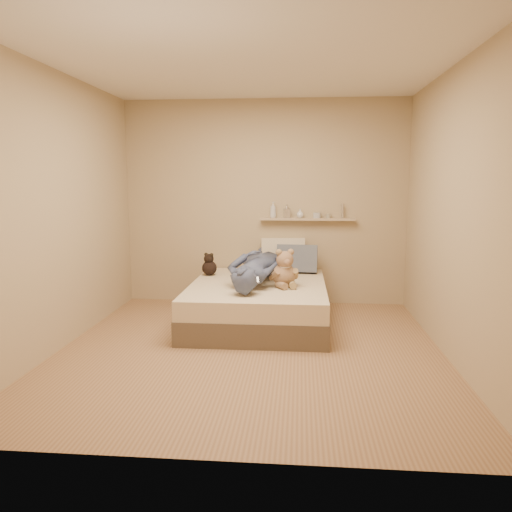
# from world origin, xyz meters

# --- Properties ---
(room) EXTENTS (3.80, 3.80, 3.80)m
(room) POSITION_xyz_m (0.00, 0.00, 1.30)
(room) COLOR #9C7750
(room) RESTS_ON ground
(bed) EXTENTS (1.50, 1.90, 0.45)m
(bed) POSITION_xyz_m (0.00, 0.93, 0.22)
(bed) COLOR brown
(bed) RESTS_ON floor
(game_console) EXTENTS (0.17, 0.09, 0.06)m
(game_console) POSITION_xyz_m (-0.03, 0.37, 0.60)
(game_console) COLOR #A8ABAF
(game_console) RESTS_ON bed
(teddy_bear) EXTENTS (0.33, 0.34, 0.42)m
(teddy_bear) POSITION_xyz_m (0.30, 0.76, 0.62)
(teddy_bear) COLOR tan
(teddy_bear) RESTS_ON bed
(dark_plush) EXTENTS (0.18, 0.18, 0.28)m
(dark_plush) POSITION_xyz_m (-0.63, 1.34, 0.57)
(dark_plush) COLOR black
(dark_plush) RESTS_ON bed
(pillow_cream) EXTENTS (0.58, 0.34, 0.43)m
(pillow_cream) POSITION_xyz_m (0.25, 1.76, 0.65)
(pillow_cream) COLOR beige
(pillow_cream) RESTS_ON bed
(pillow_grey) EXTENTS (0.51, 0.27, 0.37)m
(pillow_grey) POSITION_xyz_m (0.43, 1.62, 0.62)
(pillow_grey) COLOR slate
(pillow_grey) RESTS_ON bed
(person) EXTENTS (0.78, 1.62, 0.37)m
(person) POSITION_xyz_m (-0.01, 0.99, 0.64)
(person) COLOR #45506C
(person) RESTS_ON bed
(wall_shelf) EXTENTS (1.20, 0.12, 0.03)m
(wall_shelf) POSITION_xyz_m (0.55, 1.84, 1.10)
(wall_shelf) COLOR tan
(wall_shelf) RESTS_ON wall_back
(shelf_bottles) EXTENTS (0.95, 0.13, 0.20)m
(shelf_bottles) POSITION_xyz_m (0.39, 1.84, 1.19)
(shelf_bottles) COLOR silver
(shelf_bottles) RESTS_ON wall_shelf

